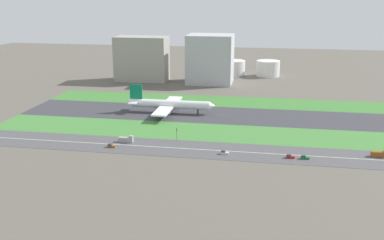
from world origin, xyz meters
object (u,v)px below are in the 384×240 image
object	(u,v)px
truck_0	(126,139)
car_0	(290,157)
truck_1	(380,154)
fuel_tank_centre	(268,68)
car_3	(224,153)
fuel_tank_west	(234,68)
terminal_building	(142,59)
airliner	(168,104)
traffic_light	(177,133)
hangar_building	(210,59)
car_2	(305,157)
car_1	(111,146)

from	to	relation	value
truck_0	car_0	bearing A→B (deg)	-6.26
truck_1	fuel_tank_centre	xyz separation A→B (m)	(-61.15, 227.00, 6.20)
car_3	fuel_tank_west	world-z (taller)	fuel_tank_west
terminal_building	fuel_tank_centre	distance (m)	128.01
car_0	airliner	bearing A→B (deg)	-43.49
car_3	truck_1	world-z (taller)	truck_1
traffic_light	fuel_tank_west	world-z (taller)	fuel_tank_west
car_0	traffic_light	distance (m)	66.05
airliner	fuel_tank_west	xyz separation A→B (m)	(32.41, 159.00, 1.32)
car_3	hangar_building	distance (m)	196.19
fuel_tank_centre	airliner	bearing A→B (deg)	-112.92
car_2	traffic_light	distance (m)	73.17
terminal_building	car_1	bearing A→B (deg)	-78.99
truck_1	fuel_tank_centre	distance (m)	235.17
airliner	truck_1	world-z (taller)	airliner
car_1	terminal_building	bearing A→B (deg)	-78.99
car_2	terminal_building	world-z (taller)	terminal_building
fuel_tank_west	car_1	bearing A→B (deg)	-101.20
car_3	fuel_tank_west	size ratio (longest dim) A/B	0.19
airliner	truck_0	distance (m)	68.73
truck_1	traffic_light	world-z (taller)	traffic_light
terminal_building	fuel_tank_west	bearing A→B (deg)	28.10
truck_0	traffic_light	world-z (taller)	traffic_light
truck_0	car_0	distance (m)	91.71
terminal_building	hangar_building	world-z (taller)	hangar_building
truck_0	car_1	bearing A→B (deg)	-119.21
truck_0	truck_1	distance (m)	137.31
car_3	fuel_tank_west	distance (m)	237.62
airliner	hangar_building	world-z (taller)	hangar_building
truck_0	car_0	world-z (taller)	truck_0
car_0	terminal_building	size ratio (longest dim) A/B	0.09
car_1	car_2	world-z (taller)	same
airliner	truck_0	size ratio (longest dim) A/B	7.74
car_1	car_0	distance (m)	96.75
terminal_building	car_0	bearing A→B (deg)	-55.07
airliner	car_1	bearing A→B (deg)	-100.54
terminal_building	hangar_building	bearing A→B (deg)	0.00
car_1	car_0	size ratio (longest dim) A/B	1.00
airliner	car_1	xyz separation A→B (m)	(-14.51, -78.00, -5.31)
airliner	car_2	world-z (taller)	airliner
fuel_tank_west	fuel_tank_centre	xyz separation A→B (m)	(34.84, 0.00, 0.32)
airliner	car_3	size ratio (longest dim) A/B	14.77
fuel_tank_west	fuel_tank_centre	distance (m)	34.84
truck_0	car_2	distance (m)	99.05
traffic_light	car_0	bearing A→B (deg)	-15.83
hangar_building	fuel_tank_centre	distance (m)	71.10
car_2	car_1	bearing A→B (deg)	0.00
car_3	car_0	size ratio (longest dim) A/B	1.00
terminal_building	fuel_tank_west	xyz separation A→B (m)	(84.28, 45.00, -13.47)
terminal_building	car_3	bearing A→B (deg)	-62.45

